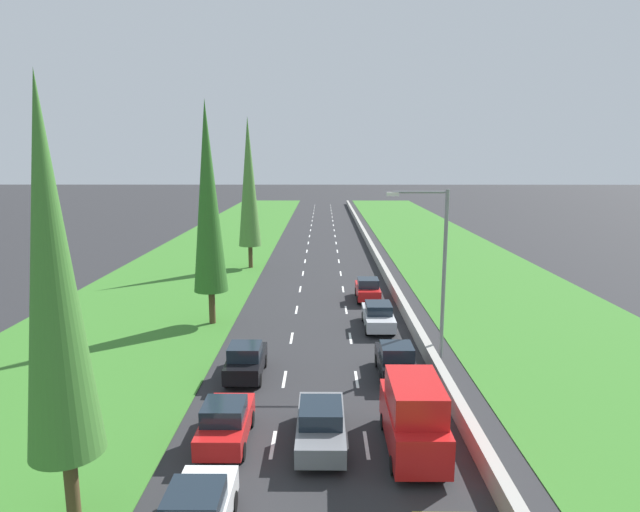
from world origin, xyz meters
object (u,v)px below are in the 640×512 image
object	(u,v)px
black_hatchback_left_lane	(246,361)
red_hatchback_right_lane	(368,289)
silver_sedan_right_lane	(378,316)
grey_sedan_centre_lane	(321,424)
black_hatchback_right_lane	(396,361)
poplar_tree_second	(208,198)
red_hatchback_left_lane	(226,422)
red_van_right_lane	(413,416)
street_light_mast	(438,262)
poplar_tree_nearest	(52,273)
poplar_tree_third	(249,183)

from	to	relation	value
black_hatchback_left_lane	red_hatchback_right_lane	bearing A→B (deg)	63.63
silver_sedan_right_lane	grey_sedan_centre_lane	world-z (taller)	same
black_hatchback_right_lane	poplar_tree_second	distance (m)	15.49
red_hatchback_left_lane	black_hatchback_left_lane	xyz separation A→B (m)	(-0.13, 6.17, 0.00)
red_van_right_lane	black_hatchback_left_lane	xyz separation A→B (m)	(-7.04, 6.72, -0.56)
black_hatchback_left_lane	poplar_tree_second	distance (m)	11.73
silver_sedan_right_lane	black_hatchback_left_lane	xyz separation A→B (m)	(-7.23, -7.68, 0.02)
red_hatchback_left_lane	street_light_mast	bearing A→B (deg)	42.64
black_hatchback_right_lane	grey_sedan_centre_lane	world-z (taller)	black_hatchback_right_lane
red_hatchback_right_lane	grey_sedan_centre_lane	bearing A→B (deg)	-99.45
red_van_right_lane	poplar_tree_nearest	bearing A→B (deg)	-160.46
red_hatchback_left_lane	poplar_tree_second	bearing A→B (deg)	103.45
grey_sedan_centre_lane	red_hatchback_right_lane	distance (m)	20.89
street_light_mast	black_hatchback_left_lane	bearing A→B (deg)	-164.56
red_hatchback_left_lane	black_hatchback_left_lane	distance (m)	6.17
black_hatchback_left_lane	red_hatchback_left_lane	bearing A→B (deg)	-88.82
grey_sedan_centre_lane	poplar_tree_second	size ratio (longest dim) A/B	0.32
grey_sedan_centre_lane	street_light_mast	world-z (taller)	street_light_mast
grey_sedan_centre_lane	poplar_tree_second	distance (m)	17.95
red_van_right_lane	black_hatchback_right_lane	world-z (taller)	red_van_right_lane
black_hatchback_right_lane	grey_sedan_centre_lane	size ratio (longest dim) A/B	0.87
poplar_tree_nearest	street_light_mast	world-z (taller)	poplar_tree_nearest
black_hatchback_left_lane	street_light_mast	world-z (taller)	street_light_mast
black_hatchback_right_lane	street_light_mast	xyz separation A→B (m)	(2.44, 2.65, 4.40)
street_light_mast	poplar_tree_second	bearing A→B (deg)	155.99
black_hatchback_right_lane	poplar_tree_third	bearing A→B (deg)	111.99
grey_sedan_centre_lane	poplar_tree_third	distance (m)	34.13
grey_sedan_centre_lane	poplar_tree_third	size ratio (longest dim) A/B	0.31
silver_sedan_right_lane	poplar_tree_second	world-z (taller)	poplar_tree_second
black_hatchback_left_lane	street_light_mast	bearing A→B (deg)	15.44
silver_sedan_right_lane	poplar_tree_nearest	world-z (taller)	poplar_tree_nearest
black_hatchback_left_lane	poplar_tree_second	bearing A→B (deg)	111.64
black_hatchback_right_lane	black_hatchback_left_lane	xyz separation A→B (m)	(-7.32, -0.05, 0.00)
red_hatchback_right_lane	poplar_tree_third	bearing A→B (deg)	131.03
poplar_tree_nearest	black_hatchback_left_lane	bearing A→B (deg)	70.98
black_hatchback_right_lane	red_van_right_lane	bearing A→B (deg)	-92.38
red_van_right_lane	red_hatchback_left_lane	size ratio (longest dim) A/B	1.26
poplar_tree_second	poplar_tree_third	bearing A→B (deg)	89.67
red_van_right_lane	poplar_tree_nearest	xyz separation A→B (m)	(-10.66, -3.78, 6.09)
black_hatchback_right_lane	red_hatchback_right_lane	bearing A→B (deg)	90.80
red_van_right_lane	poplar_tree_nearest	size ratio (longest dim) A/B	0.38
red_hatchback_left_lane	poplar_tree_second	distance (m)	16.80
poplar_tree_second	poplar_tree_nearest	bearing A→B (deg)	-90.68
red_hatchback_left_lane	poplar_tree_nearest	size ratio (longest dim) A/B	0.30
street_light_mast	grey_sedan_centre_lane	bearing A→B (deg)	-124.17
poplar_tree_nearest	poplar_tree_second	xyz separation A→B (m)	(0.23, 19.05, 0.63)
red_hatchback_right_lane	red_hatchback_left_lane	bearing A→B (deg)	-108.81
poplar_tree_nearest	street_light_mast	bearing A→B (deg)	44.62
poplar_tree_second	street_light_mast	size ratio (longest dim) A/B	1.57
poplar_tree_nearest	red_hatchback_right_lane	bearing A→B (deg)	66.64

